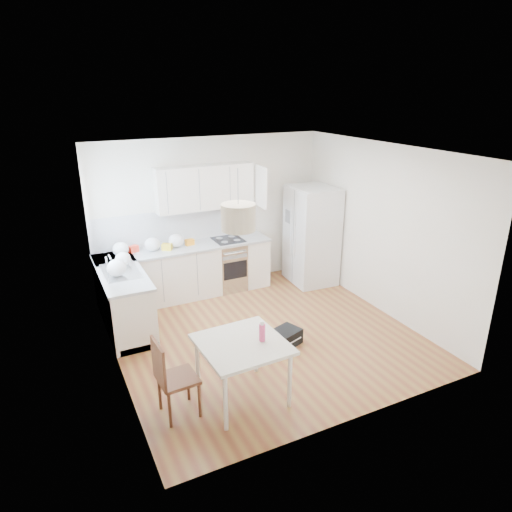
{
  "coord_description": "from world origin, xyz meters",
  "views": [
    {
      "loc": [
        -2.75,
        -5.33,
        3.49
      ],
      "look_at": [
        0.07,
        0.4,
        1.1
      ],
      "focal_mm": 32.0,
      "sensor_mm": 36.0,
      "label": 1
    }
  ],
  "objects_px": {
    "dining_table": "(242,349)",
    "gym_bag": "(284,338)",
    "refrigerator": "(312,235)",
    "dining_chair": "(178,377)"
  },
  "relations": [
    {
      "from": "dining_table",
      "to": "dining_chair",
      "type": "relative_size",
      "value": 1.02
    },
    {
      "from": "dining_table",
      "to": "dining_chair",
      "type": "distance_m",
      "value": 0.77
    },
    {
      "from": "gym_bag",
      "to": "dining_chair",
      "type": "bearing_deg",
      "value": -176.31
    },
    {
      "from": "refrigerator",
      "to": "gym_bag",
      "type": "distance_m",
      "value": 2.56
    },
    {
      "from": "dining_table",
      "to": "gym_bag",
      "type": "relative_size",
      "value": 2.03
    },
    {
      "from": "refrigerator",
      "to": "dining_chair",
      "type": "distance_m",
      "value": 4.27
    },
    {
      "from": "refrigerator",
      "to": "gym_bag",
      "type": "height_order",
      "value": "refrigerator"
    },
    {
      "from": "dining_chair",
      "to": "gym_bag",
      "type": "relative_size",
      "value": 1.99
    },
    {
      "from": "dining_chair",
      "to": "gym_bag",
      "type": "xyz_separation_m",
      "value": [
        1.77,
        0.74,
        -0.37
      ]
    },
    {
      "from": "gym_bag",
      "to": "refrigerator",
      "type": "bearing_deg",
      "value": 29.44
    }
  ]
}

